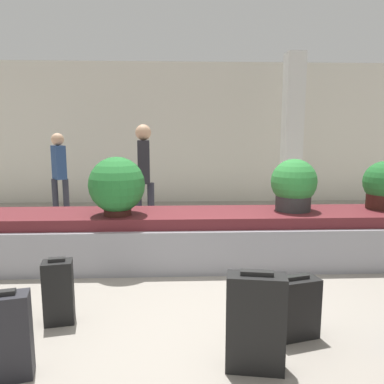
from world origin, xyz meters
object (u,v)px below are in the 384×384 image
at_px(pillar, 292,134).
at_px(potted_plant_1, 384,185).
at_px(suitcase_6, 3,337).
at_px(suitcase_0, 295,308).
at_px(traveler_0, 59,169).
at_px(suitcase_5, 59,292).
at_px(potted_plant_0, 294,185).
at_px(suitcase_3, 255,322).
at_px(potted_plant_2, 117,186).
at_px(traveler_1, 144,169).

height_order(pillar, potted_plant_1, pillar).
bearing_deg(suitcase_6, suitcase_0, -2.24).
distance_m(pillar, traveler_0, 4.64).
bearing_deg(suitcase_5, potted_plant_1, 12.24).
bearing_deg(suitcase_6, potted_plant_1, 17.50).
height_order(suitcase_6, potted_plant_0, potted_plant_0).
relative_size(suitcase_3, potted_plant_2, 1.03).
xyz_separation_m(suitcase_3, potted_plant_2, (-1.23, 2.05, 0.65)).
xyz_separation_m(suitcase_3, suitcase_5, (-1.55, 0.71, -0.07)).
bearing_deg(traveler_0, potted_plant_1, -149.81).
height_order(suitcase_5, traveler_0, traveler_0).
xyz_separation_m(suitcase_6, traveler_1, (0.64, 3.54, 0.76)).
bearing_deg(potted_plant_2, traveler_0, 119.58).
bearing_deg(suitcase_3, potted_plant_0, 76.63).
distance_m(suitcase_6, potted_plant_1, 4.52).
bearing_deg(potted_plant_2, suitcase_0, -45.30).
bearing_deg(potted_plant_0, traveler_1, 147.04).
height_order(suitcase_3, suitcase_6, suitcase_3).
bearing_deg(potted_plant_1, pillar, 95.64).
distance_m(pillar, potted_plant_1, 3.10).
bearing_deg(suitcase_3, traveler_0, 129.77).
bearing_deg(traveler_0, suitcase_6, 158.11).
height_order(pillar, potted_plant_0, pillar).
relative_size(pillar, potted_plant_1, 5.19).
distance_m(potted_plant_0, potted_plant_2, 2.18).
xyz_separation_m(pillar, suitcase_5, (-3.40, -4.60, -1.32)).
xyz_separation_m(suitcase_6, potted_plant_2, (0.44, 2.08, 0.70)).
relative_size(suitcase_6, traveler_0, 0.38).
distance_m(suitcase_0, potted_plant_2, 2.45).
relative_size(potted_plant_0, traveler_0, 0.40).
height_order(pillar, traveler_0, pillar).
distance_m(suitcase_3, potted_plant_1, 3.20).
height_order(suitcase_5, potted_plant_1, potted_plant_1).
bearing_deg(potted_plant_2, suitcase_6, -101.97).
distance_m(suitcase_3, potted_plant_2, 2.48).
xyz_separation_m(suitcase_0, traveler_1, (-1.44, 3.12, 0.81)).
distance_m(potted_plant_1, potted_plant_2, 3.39).
bearing_deg(suitcase_6, pillar, 42.74).
distance_m(potted_plant_2, traveler_0, 2.95).
relative_size(suitcase_0, traveler_1, 0.30).
bearing_deg(suitcase_5, suitcase_6, -110.75).
relative_size(suitcase_5, traveler_1, 0.33).
xyz_separation_m(suitcase_0, potted_plant_0, (0.54, 1.83, 0.72)).
height_order(suitcase_0, potted_plant_0, potted_plant_0).
bearing_deg(suitcase_0, potted_plant_2, 120.28).
bearing_deg(traveler_1, potted_plant_1, 65.83).
bearing_deg(suitcase_5, potted_plant_2, 65.89).
distance_m(suitcase_6, potted_plant_0, 3.52).
bearing_deg(potted_plant_2, traveler_1, 82.30).
xyz_separation_m(suitcase_5, traveler_0, (-1.14, 3.90, 0.68)).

